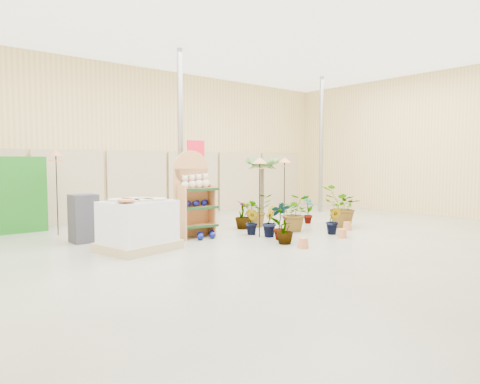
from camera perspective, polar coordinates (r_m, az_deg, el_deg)
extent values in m
cube|color=gray|center=(8.40, 5.02, -7.81)|extent=(15.00, 12.00, 0.10)
cube|color=white|center=(8.71, 5.22, 23.32)|extent=(15.00, 12.00, 0.10)
cube|color=tan|center=(13.23, -13.80, 6.41)|extent=(15.00, 0.10, 4.50)
cube|color=tan|center=(14.57, 26.80, 5.87)|extent=(0.10, 12.00, 4.50)
cylinder|color=gray|center=(14.66, 10.77, 6.21)|extent=(0.14, 0.14, 4.50)
cylinder|color=gray|center=(11.00, -7.94, 7.00)|extent=(0.14, 0.14, 4.50)
cube|color=tan|center=(12.37, -21.80, 0.62)|extent=(1.90, 0.06, 2.00)
cube|color=tan|center=(13.12, -13.46, 0.98)|extent=(1.90, 0.06, 2.00)
cube|color=tan|center=(14.12, -6.16, 1.27)|extent=(1.90, 0.06, 2.00)
cube|color=tan|center=(15.31, 0.09, 1.50)|extent=(1.90, 0.06, 2.00)
cube|color=tan|center=(16.66, 5.38, 1.69)|extent=(1.90, 0.06, 2.00)
cube|color=#B97D4A|center=(9.68, -6.54, -1.38)|extent=(0.81, 0.21, 1.53)
cylinder|color=#B97D4A|center=(9.64, -6.58, 3.14)|extent=(0.81, 0.21, 0.81)
cube|color=#B97D4A|center=(9.54, -5.75, -4.44)|extent=(0.84, 0.57, 0.04)
cube|color=#0F3819|center=(9.36, -4.98, -4.60)|extent=(0.77, 0.16, 0.05)
cube|color=#B97D4A|center=(9.49, -5.77, -2.03)|extent=(0.84, 0.57, 0.04)
cube|color=#0F3819|center=(9.31, -4.99, -2.14)|extent=(0.77, 0.16, 0.05)
cube|color=#B97D4A|center=(9.46, -5.78, 0.41)|extent=(0.84, 0.57, 0.04)
cube|color=#0F3819|center=(9.27, -5.01, 0.34)|extent=(0.77, 0.16, 0.05)
cube|color=#B97D4A|center=(9.29, -7.74, -2.73)|extent=(0.11, 0.45, 1.17)
cube|color=#B97D4A|center=(9.72, -3.87, -2.40)|extent=(0.11, 0.45, 1.17)
sphere|color=beige|center=(9.35, -7.34, 0.97)|extent=(0.16, 0.16, 0.16)
sphere|color=beige|center=(9.35, -7.35, 1.80)|extent=(0.13, 0.13, 0.13)
sphere|color=beige|center=(9.45, -6.42, 1.04)|extent=(0.17, 0.17, 0.17)
sphere|color=beige|center=(9.44, -6.43, 1.88)|extent=(0.13, 0.13, 0.13)
sphere|color=beige|center=(9.55, -5.52, 1.10)|extent=(0.18, 0.18, 0.18)
sphere|color=beige|center=(9.54, -5.53, 1.96)|extent=(0.13, 0.13, 0.13)
sphere|color=beige|center=(9.65, -4.64, 1.17)|extent=(0.19, 0.19, 0.19)
sphere|color=beige|center=(9.64, -4.64, 2.04)|extent=(0.13, 0.13, 0.13)
sphere|color=#090F5A|center=(9.31, -7.17, -1.61)|extent=(0.13, 0.13, 0.13)
sphere|color=#090F5A|center=(9.47, -6.94, -1.52)|extent=(0.13, 0.13, 0.13)
sphere|color=#090F5A|center=(9.44, -6.00, -1.53)|extent=(0.13, 0.13, 0.13)
sphere|color=#090F5A|center=(9.59, -5.78, -1.44)|extent=(0.13, 0.13, 0.13)
sphere|color=#090F5A|center=(9.57, -4.85, -1.45)|extent=(0.13, 0.13, 0.13)
sphere|color=#090F5A|center=(9.72, -4.66, -1.36)|extent=(0.13, 0.13, 0.13)
sphere|color=#090F5A|center=(9.19, -5.31, -5.99)|extent=(0.15, 0.15, 0.15)
sphere|color=#090F5A|center=(9.48, -5.33, -5.69)|extent=(0.15, 0.15, 0.15)
sphere|color=#090F5A|center=(9.37, -3.69, -5.78)|extent=(0.15, 0.15, 0.15)
sphere|color=#090F5A|center=(9.66, -3.76, -5.49)|extent=(0.15, 0.15, 0.15)
cube|color=tan|center=(8.39, -13.40, -6.99)|extent=(1.53, 1.36, 0.17)
cube|color=white|center=(8.32, -13.45, -3.81)|extent=(1.40, 1.23, 0.77)
cylinder|color=#B5B091|center=(8.01, -14.74, -1.19)|extent=(0.44, 0.44, 0.04)
cylinder|color=#B5B091|center=(8.12, -12.98, -1.08)|extent=(0.44, 0.44, 0.04)
cylinder|color=#B5B091|center=(8.25, -11.27, -0.98)|extent=(0.44, 0.44, 0.04)
cylinder|color=#B5B091|center=(8.31, -15.71, -1.02)|extent=(0.44, 0.44, 0.04)
cylinder|color=#B5B091|center=(8.42, -13.99, -0.92)|extent=(0.44, 0.44, 0.04)
cube|color=#27272E|center=(9.52, -20.09, -4.80)|extent=(0.50, 0.50, 0.50)
cube|color=#27272E|center=(9.46, -20.17, -1.81)|extent=(0.50, 0.50, 0.50)
cube|color=#165F15|center=(11.24, -29.41, -0.43)|extent=(2.00, 0.30, 1.80)
cylinder|color=gray|center=(10.63, -6.00, 0.92)|extent=(0.05, 0.05, 2.20)
cube|color=red|center=(10.59, -5.92, 5.78)|extent=(0.50, 0.03, 0.40)
cylinder|color=black|center=(9.49, 2.63, -1.44)|extent=(0.02, 0.02, 1.53)
cylinder|color=#C57044|center=(9.45, 2.64, 3.19)|extent=(0.30, 0.30, 0.02)
cone|color=#C57044|center=(9.44, 2.64, 4.22)|extent=(0.34, 0.34, 0.14)
cylinder|color=black|center=(11.42, 5.93, -0.48)|extent=(0.02, 0.02, 1.56)
cylinder|color=#C57044|center=(11.38, 5.96, 3.43)|extent=(0.30, 0.30, 0.02)
cone|color=#C57044|center=(11.38, 5.97, 4.28)|extent=(0.34, 0.34, 0.14)
cylinder|color=black|center=(10.59, -23.20, -0.73)|extent=(0.02, 0.02, 1.71)
cylinder|color=#C57044|center=(10.56, -23.33, 3.89)|extent=(0.30, 0.30, 0.02)
cone|color=#C57044|center=(10.56, -23.36, 4.81)|extent=(0.34, 0.34, 0.14)
cylinder|color=brown|center=(11.94, 2.97, -0.32)|extent=(0.10, 0.10, 1.54)
imported|color=#44702F|center=(9.24, 5.36, -3.82)|extent=(0.51, 0.44, 0.82)
imported|color=#44702F|center=(9.59, 3.93, -3.92)|extent=(0.48, 0.49, 0.69)
imported|color=#44702F|center=(10.41, 7.35, -2.74)|extent=(1.06, 1.07, 0.90)
imported|color=#44702F|center=(11.76, 9.04, -2.28)|extent=(0.46, 0.35, 0.78)
imported|color=#44702F|center=(9.81, 1.66, -3.99)|extent=(0.29, 0.35, 0.61)
imported|color=#44702F|center=(11.10, 2.22, -2.42)|extent=(0.88, 0.80, 0.85)
imported|color=#44702F|center=(8.78, 6.01, -4.92)|extent=(0.47, 0.47, 0.62)
imported|color=#44702F|center=(10.11, 12.36, -3.74)|extent=(0.41, 0.44, 0.64)
imported|color=#44702F|center=(11.23, 13.40, -1.90)|extent=(0.97, 0.84, 1.07)
imported|color=#44702F|center=(10.69, 0.40, -3.05)|extent=(0.51, 0.51, 0.71)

